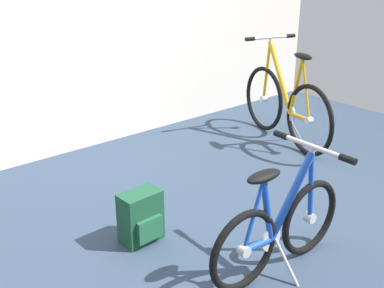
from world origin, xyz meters
TOP-DOWN VIEW (x-y plane):
  - ground_plane at (0.00, 0.00)m, footprint 6.19×6.19m
  - folding_bike_foreground at (0.05, -0.56)m, footprint 0.99×0.53m
  - display_bike_left at (1.62, 0.69)m, footprint 0.55×1.30m
  - backpack_on_floor at (-0.35, 0.17)m, footprint 0.25×0.19m

SIDE VIEW (x-z plane):
  - ground_plane at x=0.00m, z-range 0.00..0.00m
  - backpack_on_floor at x=-0.35m, z-range 0.00..0.32m
  - folding_bike_foreground at x=0.05m, z-range -0.08..0.63m
  - display_bike_left at x=1.62m, z-range -0.11..0.82m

